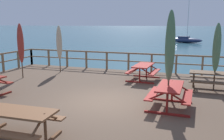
{
  "coord_description": "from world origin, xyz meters",
  "views": [
    {
      "loc": [
        3.02,
        -7.85,
        3.43
      ],
      "look_at": [
        0.0,
        0.91,
        1.64
      ],
      "focal_mm": 39.0,
      "sensor_mm": 36.0,
      "label": 1
    }
  ],
  "objects_px": {
    "patio_umbrella_tall_mid_right": "(21,44)",
    "sailboat_distant": "(185,40)",
    "picnic_table_back_right": "(13,118)",
    "patio_umbrella_tall_back_right": "(217,48)",
    "patio_umbrella_short_mid": "(59,43)",
    "picnic_table_front_left": "(170,92)",
    "patio_umbrella_short_back": "(170,47)",
    "picnic_table_back_left": "(143,69)",
    "picnic_table_mid_left": "(213,77)"
  },
  "relations": [
    {
      "from": "picnic_table_back_right",
      "to": "patio_umbrella_short_mid",
      "type": "xyz_separation_m",
      "value": [
        -3.32,
        7.67,
        1.13
      ]
    },
    {
      "from": "sailboat_distant",
      "to": "patio_umbrella_tall_back_right",
      "type": "bearing_deg",
      "value": -85.59
    },
    {
      "from": "picnic_table_back_right",
      "to": "patio_umbrella_tall_mid_right",
      "type": "xyz_separation_m",
      "value": [
        -4.38,
        5.73,
        1.21
      ]
    },
    {
      "from": "picnic_table_back_right",
      "to": "picnic_table_back_left",
      "type": "height_order",
      "value": "same"
    },
    {
      "from": "picnic_table_back_left",
      "to": "patio_umbrella_tall_back_right",
      "type": "distance_m",
      "value": 3.56
    },
    {
      "from": "picnic_table_back_right",
      "to": "patio_umbrella_tall_back_right",
      "type": "distance_m",
      "value": 8.11
    },
    {
      "from": "picnic_table_mid_left",
      "to": "patio_umbrella_short_mid",
      "type": "relative_size",
      "value": 0.7
    },
    {
      "from": "sailboat_distant",
      "to": "patio_umbrella_short_mid",
      "type": "bearing_deg",
      "value": -99.3
    },
    {
      "from": "picnic_table_mid_left",
      "to": "patio_umbrella_tall_back_right",
      "type": "bearing_deg",
      "value": 26.31
    },
    {
      "from": "picnic_table_back_left",
      "to": "picnic_table_mid_left",
      "type": "xyz_separation_m",
      "value": [
        3.15,
        -0.95,
        0.0
      ]
    },
    {
      "from": "picnic_table_mid_left",
      "to": "patio_umbrella_tall_back_right",
      "type": "xyz_separation_m",
      "value": [
        0.07,
        0.03,
        1.23
      ]
    },
    {
      "from": "picnic_table_mid_left",
      "to": "sailboat_distant",
      "type": "relative_size",
      "value": 0.24
    },
    {
      "from": "picnic_table_mid_left",
      "to": "patio_umbrella_tall_back_right",
      "type": "height_order",
      "value": "patio_umbrella_tall_back_right"
    },
    {
      "from": "picnic_table_back_left",
      "to": "patio_umbrella_short_back",
      "type": "distance_m",
      "value": 4.32
    },
    {
      "from": "picnic_table_mid_left",
      "to": "patio_umbrella_short_mid",
      "type": "height_order",
      "value": "patio_umbrella_short_mid"
    },
    {
      "from": "patio_umbrella_tall_mid_right",
      "to": "picnic_table_back_right",
      "type": "bearing_deg",
      "value": -52.62
    },
    {
      "from": "picnic_table_back_left",
      "to": "patio_umbrella_short_mid",
      "type": "distance_m",
      "value": 5.07
    },
    {
      "from": "picnic_table_back_right",
      "to": "picnic_table_front_left",
      "type": "bearing_deg",
      "value": 47.4
    },
    {
      "from": "picnic_table_back_right",
      "to": "sailboat_distant",
      "type": "xyz_separation_m",
      "value": [
        2.16,
        41.08,
        -0.69
      ]
    },
    {
      "from": "patio_umbrella_tall_back_right",
      "to": "patio_umbrella_tall_mid_right",
      "type": "bearing_deg",
      "value": -175.84
    },
    {
      "from": "picnic_table_front_left",
      "to": "patio_umbrella_tall_mid_right",
      "type": "xyz_separation_m",
      "value": [
        -7.68,
        2.15,
        1.22
      ]
    },
    {
      "from": "picnic_table_front_left",
      "to": "sailboat_distant",
      "type": "xyz_separation_m",
      "value": [
        -1.14,
        37.49,
        -0.68
      ]
    },
    {
      "from": "patio_umbrella_short_mid",
      "to": "patio_umbrella_tall_mid_right",
      "type": "bearing_deg",
      "value": -118.85
    },
    {
      "from": "picnic_table_back_right",
      "to": "patio_umbrella_short_back",
      "type": "xyz_separation_m",
      "value": [
        3.23,
        3.6,
        1.48
      ]
    },
    {
      "from": "patio_umbrella_tall_mid_right",
      "to": "sailboat_distant",
      "type": "height_order",
      "value": "sailboat_distant"
    },
    {
      "from": "picnic_table_front_left",
      "to": "sailboat_distant",
      "type": "bearing_deg",
      "value": 91.74
    },
    {
      "from": "picnic_table_back_right",
      "to": "patio_umbrella_short_mid",
      "type": "relative_size",
      "value": 0.8
    },
    {
      "from": "picnic_table_front_left",
      "to": "patio_umbrella_tall_mid_right",
      "type": "bearing_deg",
      "value": 164.36
    },
    {
      "from": "sailboat_distant",
      "to": "patio_umbrella_short_back",
      "type": "bearing_deg",
      "value": -88.36
    },
    {
      "from": "patio_umbrella_tall_mid_right",
      "to": "patio_umbrella_tall_back_right",
      "type": "height_order",
      "value": "patio_umbrella_tall_back_right"
    },
    {
      "from": "picnic_table_front_left",
      "to": "picnic_table_back_right",
      "type": "relative_size",
      "value": 0.84
    },
    {
      "from": "sailboat_distant",
      "to": "picnic_table_mid_left",
      "type": "bearing_deg",
      "value": -85.71
    },
    {
      "from": "patio_umbrella_tall_mid_right",
      "to": "patio_umbrella_short_mid",
      "type": "bearing_deg",
      "value": 61.15
    },
    {
      "from": "picnic_table_back_right",
      "to": "patio_umbrella_tall_back_right",
      "type": "bearing_deg",
      "value": 52.98
    },
    {
      "from": "picnic_table_back_right",
      "to": "patio_umbrella_tall_mid_right",
      "type": "distance_m",
      "value": 7.32
    },
    {
      "from": "picnic_table_back_left",
      "to": "picnic_table_mid_left",
      "type": "height_order",
      "value": "same"
    },
    {
      "from": "picnic_table_front_left",
      "to": "sailboat_distant",
      "type": "relative_size",
      "value": 0.23
    },
    {
      "from": "picnic_table_back_left",
      "to": "sailboat_distant",
      "type": "bearing_deg",
      "value": 89.08
    },
    {
      "from": "patio_umbrella_tall_back_right",
      "to": "sailboat_distant",
      "type": "height_order",
      "value": "sailboat_distant"
    },
    {
      "from": "patio_umbrella_short_mid",
      "to": "patio_umbrella_tall_mid_right",
      "type": "distance_m",
      "value": 2.21
    },
    {
      "from": "picnic_table_back_left",
      "to": "picnic_table_front_left",
      "type": "bearing_deg",
      "value": -65.79
    },
    {
      "from": "picnic_table_back_right",
      "to": "patio_umbrella_tall_mid_right",
      "type": "bearing_deg",
      "value": 127.38
    },
    {
      "from": "picnic_table_mid_left",
      "to": "picnic_table_back_right",
      "type": "bearing_deg",
      "value": -126.78
    },
    {
      "from": "sailboat_distant",
      "to": "picnic_table_back_right",
      "type": "bearing_deg",
      "value": -93.01
    },
    {
      "from": "picnic_table_back_left",
      "to": "sailboat_distant",
      "type": "xyz_separation_m",
      "value": [
        0.54,
        33.75,
        -0.68
      ]
    },
    {
      "from": "picnic_table_mid_left",
      "to": "picnic_table_back_left",
      "type": "bearing_deg",
      "value": 163.14
    },
    {
      "from": "sailboat_distant",
      "to": "picnic_table_front_left",
      "type": "bearing_deg",
      "value": -88.26
    },
    {
      "from": "picnic_table_back_right",
      "to": "patio_umbrella_short_back",
      "type": "distance_m",
      "value": 5.06
    },
    {
      "from": "patio_umbrella_tall_mid_right",
      "to": "sailboat_distant",
      "type": "distance_m",
      "value": 35.99
    },
    {
      "from": "picnic_table_front_left",
      "to": "picnic_table_back_left",
      "type": "bearing_deg",
      "value": 114.21
    }
  ]
}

